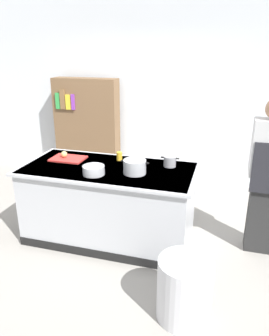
{
  "coord_description": "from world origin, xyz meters",
  "views": [
    {
      "loc": [
        1.25,
        -3.23,
        2.19
      ],
      "look_at": [
        0.25,
        0.2,
        0.85
      ],
      "focal_mm": 34.91,
      "sensor_mm": 36.0,
      "label": 1
    }
  ],
  "objects_px": {
    "stock_pot": "(135,167)",
    "bookshelf": "(87,129)",
    "sauce_pan": "(170,161)",
    "mixing_bowl": "(94,170)",
    "person_chef": "(267,175)",
    "trash_bin": "(185,289)",
    "juice_cup": "(119,156)",
    "onion": "(64,154)"
  },
  "relations": [
    {
      "from": "onion",
      "to": "sauce_pan",
      "type": "distance_m",
      "value": 1.28
    },
    {
      "from": "onion",
      "to": "juice_cup",
      "type": "distance_m",
      "value": 0.67
    },
    {
      "from": "person_chef",
      "to": "bookshelf",
      "type": "distance_m",
      "value": 3.17
    },
    {
      "from": "onion",
      "to": "bookshelf",
      "type": "height_order",
      "value": "bookshelf"
    },
    {
      "from": "onion",
      "to": "sauce_pan",
      "type": "xyz_separation_m",
      "value": [
        1.28,
        0.1,
        0.0
      ]
    },
    {
      "from": "person_chef",
      "to": "bookshelf",
      "type": "height_order",
      "value": "person_chef"
    },
    {
      "from": "mixing_bowl",
      "to": "person_chef",
      "type": "bearing_deg",
      "value": 14.93
    },
    {
      "from": "juice_cup",
      "to": "bookshelf",
      "type": "relative_size",
      "value": 0.06
    },
    {
      "from": "stock_pot",
      "to": "trash_bin",
      "type": "distance_m",
      "value": 1.35
    },
    {
      "from": "stock_pot",
      "to": "bookshelf",
      "type": "bearing_deg",
      "value": 126.62
    },
    {
      "from": "sauce_pan",
      "to": "stock_pot",
      "type": "bearing_deg",
      "value": -135.11
    },
    {
      "from": "mixing_bowl",
      "to": "juice_cup",
      "type": "distance_m",
      "value": 0.53
    },
    {
      "from": "stock_pot",
      "to": "juice_cup",
      "type": "xyz_separation_m",
      "value": [
        -0.3,
        0.36,
        -0.03
      ]
    },
    {
      "from": "onion",
      "to": "stock_pot",
      "type": "height_order",
      "value": "stock_pot"
    },
    {
      "from": "trash_bin",
      "to": "person_chef",
      "type": "bearing_deg",
      "value": 61.94
    },
    {
      "from": "person_chef",
      "to": "stock_pot",
      "type": "bearing_deg",
      "value": 119.5
    },
    {
      "from": "stock_pot",
      "to": "sauce_pan",
      "type": "xyz_separation_m",
      "value": [
        0.32,
        0.32,
        -0.02
      ]
    },
    {
      "from": "stock_pot",
      "to": "sauce_pan",
      "type": "distance_m",
      "value": 0.46
    },
    {
      "from": "onion",
      "to": "stock_pot",
      "type": "distance_m",
      "value": 0.98
    },
    {
      "from": "mixing_bowl",
      "to": "juice_cup",
      "type": "xyz_separation_m",
      "value": [
        0.11,
        0.52,
        0.0
      ]
    },
    {
      "from": "sauce_pan",
      "to": "trash_bin",
      "type": "relative_size",
      "value": 0.37
    },
    {
      "from": "stock_pot",
      "to": "bookshelf",
      "type": "height_order",
      "value": "bookshelf"
    },
    {
      "from": "juice_cup",
      "to": "trash_bin",
      "type": "xyz_separation_m",
      "value": [
        1.0,
        -1.28,
        -0.67
      ]
    },
    {
      "from": "stock_pot",
      "to": "trash_bin",
      "type": "xyz_separation_m",
      "value": [
        0.7,
        -0.92,
        -0.7
      ]
    },
    {
      "from": "onion",
      "to": "trash_bin",
      "type": "distance_m",
      "value": 2.13
    },
    {
      "from": "mixing_bowl",
      "to": "person_chef",
      "type": "height_order",
      "value": "person_chef"
    },
    {
      "from": "stock_pot",
      "to": "person_chef",
      "type": "xyz_separation_m",
      "value": [
        1.36,
        0.32,
        -0.06
      ]
    },
    {
      "from": "stock_pot",
      "to": "juice_cup",
      "type": "relative_size",
      "value": 3.11
    },
    {
      "from": "mixing_bowl",
      "to": "juice_cup",
      "type": "bearing_deg",
      "value": 77.55
    },
    {
      "from": "stock_pot",
      "to": "onion",
      "type": "bearing_deg",
      "value": 166.92
    },
    {
      "from": "mixing_bowl",
      "to": "person_chef",
      "type": "distance_m",
      "value": 1.84
    },
    {
      "from": "bookshelf",
      "to": "stock_pot",
      "type": "bearing_deg",
      "value": -53.38
    },
    {
      "from": "sauce_pan",
      "to": "bookshelf",
      "type": "height_order",
      "value": "bookshelf"
    },
    {
      "from": "mixing_bowl",
      "to": "trash_bin",
      "type": "xyz_separation_m",
      "value": [
        1.11,
        -0.77,
        -0.67
      ]
    },
    {
      "from": "sauce_pan",
      "to": "person_chef",
      "type": "bearing_deg",
      "value": -0.01
    },
    {
      "from": "sauce_pan",
      "to": "mixing_bowl",
      "type": "height_order",
      "value": "sauce_pan"
    },
    {
      "from": "stock_pot",
      "to": "person_chef",
      "type": "distance_m",
      "value": 1.4
    },
    {
      "from": "onion",
      "to": "trash_bin",
      "type": "relative_size",
      "value": 0.14
    },
    {
      "from": "trash_bin",
      "to": "bookshelf",
      "type": "relative_size",
      "value": 0.33
    },
    {
      "from": "stock_pot",
      "to": "trash_bin",
      "type": "bearing_deg",
      "value": -52.58
    },
    {
      "from": "onion",
      "to": "mixing_bowl",
      "type": "bearing_deg",
      "value": -34.51
    },
    {
      "from": "juice_cup",
      "to": "person_chef",
      "type": "relative_size",
      "value": 0.06
    }
  ]
}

